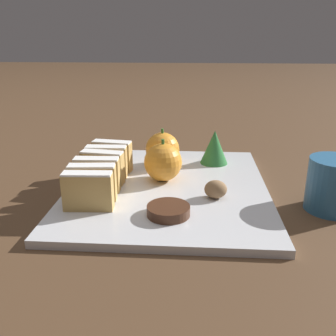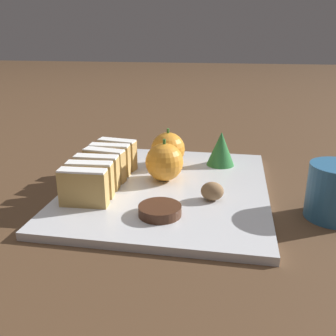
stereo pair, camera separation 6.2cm
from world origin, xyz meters
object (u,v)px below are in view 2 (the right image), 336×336
Objects in this scene: walnut at (212,191)px; orange_far at (164,162)px; orange_near at (168,149)px; chocolate_cookie at (160,210)px.

orange_far is at bearing 141.41° from walnut.
orange_near is 0.21m from chocolate_cookie.
orange_far reaches higher than walnut.
chocolate_cookie is at bearing -83.02° from orange_near.
orange_near is at bearing 95.41° from orange_far.
walnut reaches higher than chocolate_cookie.
chocolate_cookie is (0.02, -0.13, -0.03)m from orange_far.
orange_near and orange_far have the same top height.
walnut is 0.09m from chocolate_cookie.
orange_far is 2.10× the size of walnut.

